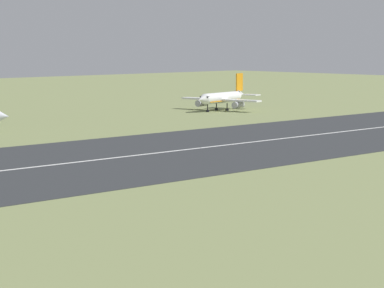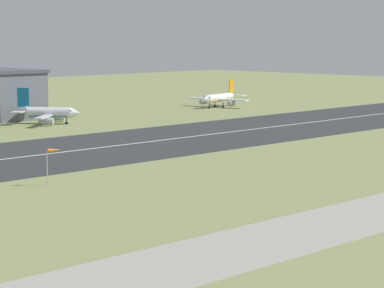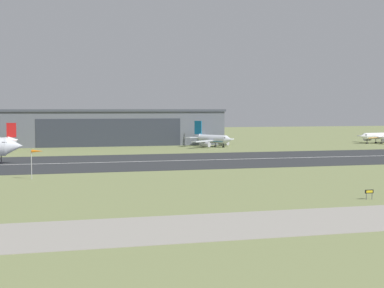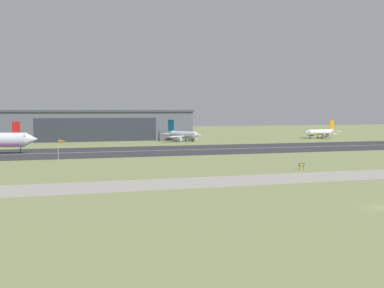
# 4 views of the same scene
# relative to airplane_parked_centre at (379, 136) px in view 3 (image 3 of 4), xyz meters

# --- Properties ---
(ground_plane) EXTENTS (618.35, 618.35, 0.00)m
(ground_plane) POSITION_rel_airplane_parked_centre_xyz_m (-93.73, -109.67, -3.01)
(ground_plane) COLOR #7A8451
(runway_strip) EXTENTS (378.35, 44.60, 0.06)m
(runway_strip) POSITION_rel_airplane_parked_centre_xyz_m (-93.73, -52.21, -2.98)
(runway_strip) COLOR #2B2D30
(runway_strip) RESTS_ON ground_plane
(runway_centreline) EXTENTS (340.52, 0.70, 0.01)m
(runway_centreline) POSITION_rel_airplane_parked_centre_xyz_m (-93.73, -52.21, -2.94)
(runway_centreline) COLOR silver
(runway_centreline) RESTS_ON runway_strip
(taxiway_road) EXTENTS (283.76, 14.83, 0.05)m
(taxiway_road) POSITION_rel_airplane_parked_centre_xyz_m (-93.73, -133.02, -2.98)
(taxiway_road) COLOR gray
(taxiway_road) RESTS_ON ground_plane
(hangar_building) EXTENTS (90.98, 29.50, 14.04)m
(hangar_building) POSITION_rel_airplane_parked_centre_xyz_m (-109.32, 21.46, 4.03)
(hangar_building) COLOR slate
(hangar_building) RESTS_ON ground_plane
(airplane_parked_centre) EXTENTS (20.15, 21.90, 8.81)m
(airplane_parked_centre) POSITION_rel_airplane_parked_centre_xyz_m (0.00, 0.00, 0.00)
(airplane_parked_centre) COLOR white
(airplane_parked_centre) RESTS_ON ground_plane
(airplane_parked_east) EXTENTS (20.63, 19.18, 9.65)m
(airplane_parked_east) POSITION_rel_airplane_parked_centre_xyz_m (-72.26, -2.99, -0.13)
(airplane_parked_east) COLOR silver
(airplane_parked_east) RESTS_ON ground_plane
(windsock_pole) EXTENTS (2.55, 1.30, 6.05)m
(windsock_pole) POSITION_rel_airplane_parked_centre_xyz_m (-132.23, -83.20, 2.41)
(windsock_pole) COLOR #B7B7BC
(windsock_pole) RESTS_ON ground_plane
(runway_sign) EXTENTS (1.45, 0.13, 1.56)m
(runway_sign) POSITION_rel_airplane_parked_centre_xyz_m (-80.58, -120.54, -1.86)
(runway_sign) COLOR #4C4C51
(runway_sign) RESTS_ON ground_plane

